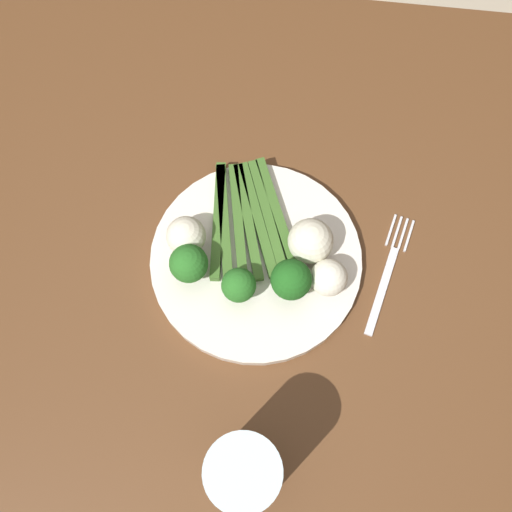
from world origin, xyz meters
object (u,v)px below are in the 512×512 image
object	(u,v)px
cauliflower_outer_edge	(311,241)
cauliflower_front_left	(329,278)
broccoli_front	(291,280)
cauliflower_right	(186,236)
water_glass	(244,473)
asparagus_bundle	(248,219)
broccoli_left	(188,267)
dining_table	(222,303)
plate	(256,260)
broccoli_back_right	(239,285)
fork	(387,272)

from	to	relation	value
cauliflower_outer_edge	cauliflower_front_left	bearing A→B (deg)	-58.50
broccoli_front	cauliflower_right	world-z (taller)	broccoli_front
water_glass	asparagus_bundle	bearing A→B (deg)	96.44
broccoli_left	water_glass	xyz separation A→B (m)	(0.09, -0.22, 0.02)
broccoli_front	water_glass	xyz separation A→B (m)	(-0.03, -0.22, 0.02)
dining_table	cauliflower_front_left	bearing A→B (deg)	2.55
asparagus_bundle	cauliflower_front_left	size ratio (longest dim) A/B	3.86
asparagus_bundle	water_glass	world-z (taller)	water_glass
broccoli_left	cauliflower_front_left	distance (m)	0.17
dining_table	water_glass	world-z (taller)	water_glass
broccoli_left	cauliflower_front_left	size ratio (longest dim) A/B	1.26
dining_table	cauliflower_front_left	size ratio (longest dim) A/B	26.34
plate	broccoli_left	distance (m)	0.09
dining_table	asparagus_bundle	xyz separation A→B (m)	(0.03, 0.08, 0.13)
plate	dining_table	bearing A→B (deg)	-146.79
dining_table	cauliflower_front_left	world-z (taller)	cauliflower_front_left
cauliflower_outer_edge	water_glass	size ratio (longest dim) A/B	0.43
broccoli_front	cauliflower_outer_edge	xyz separation A→B (m)	(0.02, 0.05, -0.01)
broccoli_back_right	fork	xyz separation A→B (m)	(0.18, 0.05, -0.04)
fork	water_glass	bearing A→B (deg)	163.80
broccoli_left	water_glass	world-z (taller)	water_glass
fork	water_glass	xyz separation A→B (m)	(-0.15, -0.26, 0.06)
cauliflower_right	water_glass	bearing A→B (deg)	-68.19
cauliflower_outer_edge	water_glass	world-z (taller)	water_glass
asparagus_bundle	broccoli_left	size ratio (longest dim) A/B	3.05
plate	broccoli_front	distance (m)	0.07
broccoli_back_right	water_glass	bearing A→B (deg)	-80.98
dining_table	water_glass	distance (m)	0.29
cauliflower_outer_edge	cauliflower_right	world-z (taller)	cauliflower_outer_edge
cauliflower_front_left	fork	distance (m)	0.09
dining_table	broccoli_left	size ratio (longest dim) A/B	20.84
cauliflower_front_left	water_glass	bearing A→B (deg)	-107.48
dining_table	cauliflower_outer_edge	xyz separation A→B (m)	(0.11, 0.05, 0.15)
asparagus_bundle	water_glass	xyz separation A→B (m)	(0.03, -0.30, 0.04)
plate	cauliflower_right	world-z (taller)	cauliflower_right
water_glass	fork	bearing A→B (deg)	60.11
cauliflower_right	cauliflower_front_left	size ratio (longest dim) A/B	1.08
cauliflower_right	cauliflower_front_left	distance (m)	0.18
broccoli_front	plate	bearing A→B (deg)	141.90
fork	dining_table	bearing A→B (deg)	112.94
plate	broccoli_left	world-z (taller)	broccoli_left
broccoli_front	cauliflower_front_left	bearing A→B (deg)	15.28
cauliflower_outer_edge	cauliflower_front_left	size ratio (longest dim) A/B	1.23
broccoli_front	cauliflower_right	size ratio (longest dim) A/B	1.23
broccoli_front	fork	size ratio (longest dim) A/B	0.36
asparagus_bundle	cauliflower_outer_edge	xyz separation A→B (m)	(0.08, -0.03, 0.02)
asparagus_bundle	fork	distance (m)	0.19
dining_table	broccoli_left	bearing A→B (deg)	-173.51
asparagus_bundle	broccoli_back_right	xyz separation A→B (m)	(0.00, -0.10, 0.02)
broccoli_front	water_glass	world-z (taller)	water_glass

